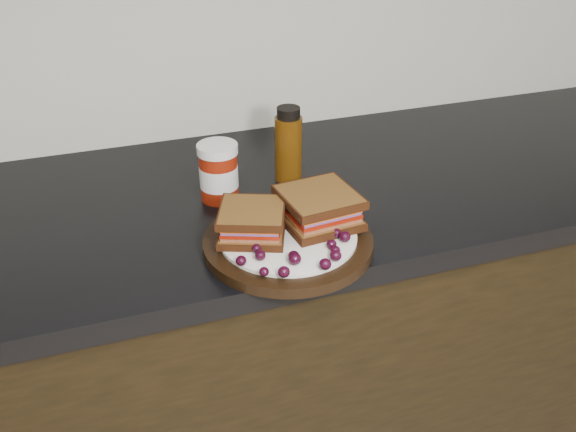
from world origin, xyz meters
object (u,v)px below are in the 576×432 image
object	(u,v)px
sandwich_left	(252,222)
condiment_jar	(219,172)
plate	(288,243)
oil_bottle	(288,144)

from	to	relation	value
sandwich_left	condiment_jar	world-z (taller)	condiment_jar
plate	condiment_jar	size ratio (longest dim) A/B	2.55
plate	oil_bottle	distance (m)	0.26
plate	condiment_jar	world-z (taller)	condiment_jar
plate	sandwich_left	size ratio (longest dim) A/B	2.66
condiment_jar	oil_bottle	world-z (taller)	oil_bottle
sandwich_left	oil_bottle	bearing A→B (deg)	79.12
sandwich_left	oil_bottle	world-z (taller)	oil_bottle
plate	oil_bottle	world-z (taller)	oil_bottle
plate	condiment_jar	distance (m)	0.22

